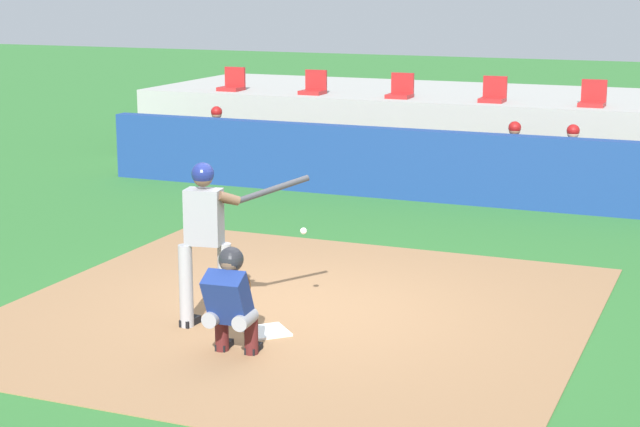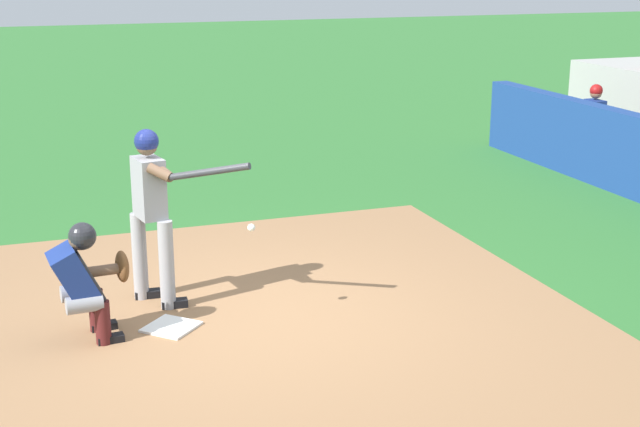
% 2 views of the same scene
% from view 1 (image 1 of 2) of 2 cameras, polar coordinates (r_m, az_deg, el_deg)
% --- Properties ---
extents(ground_plane, '(80.00, 80.00, 0.00)m').
position_cam_1_polar(ground_plane, '(11.93, -1.29, -5.37)').
color(ground_plane, '#2D6B2D').
extents(dirt_infield, '(6.40, 6.40, 0.01)m').
position_cam_1_polar(dirt_infield, '(11.92, -1.29, -5.35)').
color(dirt_infield, '#936B47').
rests_on(dirt_infield, ground).
extents(home_plate, '(0.62, 0.62, 0.02)m').
position_cam_1_polar(home_plate, '(11.23, -2.94, -6.41)').
color(home_plate, white).
rests_on(home_plate, dirt_infield).
extents(batter_at_plate, '(1.15, 1.00, 1.80)m').
position_cam_1_polar(batter_at_plate, '(11.23, -6.15, -1.09)').
color(batter_at_plate, '#99999E').
rests_on(batter_at_plate, ground).
extents(catcher_crouched, '(0.50, 1.90, 1.13)m').
position_cam_1_polar(catcher_crouched, '(10.43, -4.83, -4.57)').
color(catcher_crouched, gray).
rests_on(catcher_crouched, ground).
extents(dugout_wall, '(13.00, 0.30, 1.20)m').
position_cam_1_polar(dugout_wall, '(17.76, 7.16, 2.51)').
color(dugout_wall, navy).
rests_on(dugout_wall, ground).
extents(dugout_bench, '(11.80, 0.44, 0.45)m').
position_cam_1_polar(dugout_bench, '(18.78, 7.94, 1.87)').
color(dugout_bench, olive).
rests_on(dugout_bench, ground).
extents(dugout_player_0, '(0.49, 0.70, 1.30)m').
position_cam_1_polar(dugout_player_0, '(20.35, -5.77, 4.03)').
color(dugout_player_0, '#939399').
rests_on(dugout_player_0, ground).
extents(dugout_player_1, '(0.49, 0.70, 1.30)m').
position_cam_1_polar(dugout_player_1, '(18.37, 10.38, 2.96)').
color(dugout_player_1, '#939399').
rests_on(dugout_player_1, ground).
extents(dugout_player_2, '(0.49, 0.70, 1.30)m').
position_cam_1_polar(dugout_player_2, '(18.19, 13.44, 2.73)').
color(dugout_player_2, '#939399').
rests_on(dugout_player_2, ground).
extents(stands_platform, '(15.00, 4.40, 1.40)m').
position_cam_1_polar(stands_platform, '(21.97, 10.23, 4.59)').
color(stands_platform, '#9E9E99').
rests_on(stands_platform, ground).
extents(stadium_seat_0, '(0.46, 0.46, 0.48)m').
position_cam_1_polar(stadium_seat_0, '(22.32, -4.77, 7.03)').
color(stadium_seat_0, '#A51E1E').
rests_on(stadium_seat_0, stands_platform).
extents(stadium_seat_1, '(0.46, 0.46, 0.48)m').
position_cam_1_polar(stadium_seat_1, '(21.54, -0.33, 6.87)').
color(stadium_seat_1, '#A51E1E').
rests_on(stadium_seat_1, stands_platform).
extents(stadium_seat_2, '(0.46, 0.46, 0.48)m').
position_cam_1_polar(stadium_seat_2, '(20.89, 4.40, 6.66)').
color(stadium_seat_2, '#A51E1E').
rests_on(stadium_seat_2, stands_platform).
extents(stadium_seat_3, '(0.46, 0.46, 0.48)m').
position_cam_1_polar(stadium_seat_3, '(20.40, 9.39, 6.38)').
color(stadium_seat_3, '#A51E1E').
rests_on(stadium_seat_3, stands_platform).
extents(stadium_seat_4, '(0.46, 0.46, 0.48)m').
position_cam_1_polar(stadium_seat_4, '(20.06, 14.59, 6.05)').
color(stadium_seat_4, '#A51E1E').
rests_on(stadium_seat_4, stands_platform).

